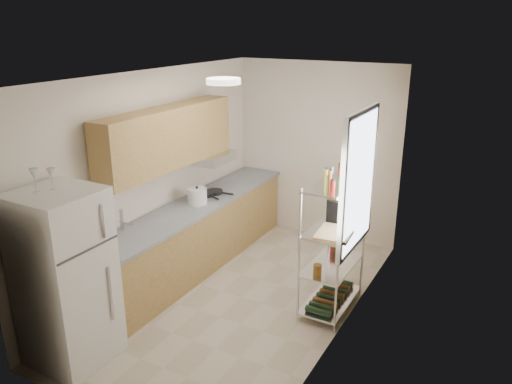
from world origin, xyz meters
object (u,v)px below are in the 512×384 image
Objects in this scene: refrigerator at (66,278)px; frying_pan_large at (204,194)px; rice_cooker at (197,196)px; espresso_machine at (339,210)px; cutting_board at (335,233)px.

frying_pan_large is (-0.12, 2.45, 0.06)m from refrigerator.
rice_cooker is 1.90m from espresso_machine.
refrigerator is 2.46m from frying_pan_large.
refrigerator is 2.89m from espresso_machine.
frying_pan_large is at bearing 163.35° from cutting_board.
frying_pan_large is 2.02m from espresso_machine.
espresso_machine reaches higher than rice_cooker.
frying_pan_large is at bearing -172.82° from espresso_machine.
rice_cooker is 0.92× the size of frying_pan_large.
rice_cooker is 0.33m from frying_pan_large.
espresso_machine is at bearing 49.47° from refrigerator.
frying_pan_large is 0.93× the size of espresso_machine.
espresso_machine is at bearing 11.01° from frying_pan_large.
frying_pan_large is 2.17m from cutting_board.
espresso_machine is at bearing 103.78° from cutting_board.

